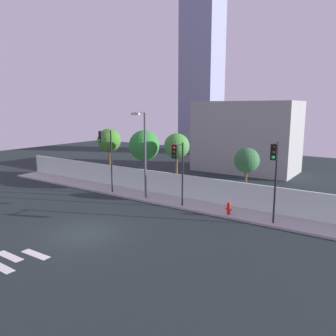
% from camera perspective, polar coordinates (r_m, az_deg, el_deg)
% --- Properties ---
extents(ground_plane, '(80.00, 80.00, 0.00)m').
position_cam_1_polar(ground_plane, '(20.20, -14.29, -10.73)').
color(ground_plane, '#1E2728').
extents(sidewalk, '(36.00, 2.40, 0.15)m').
position_cam_1_polar(sidewalk, '(26.00, -0.60, -5.46)').
color(sidewalk, '#A2A2A2').
rests_on(sidewalk, ground).
extents(perimeter_wall, '(36.00, 0.18, 1.80)m').
position_cam_1_polar(perimeter_wall, '(26.79, 0.98, -2.84)').
color(perimeter_wall, silver).
rests_on(perimeter_wall, sidewalk).
extents(crosswalk_marking, '(2.69, 3.03, 0.01)m').
position_cam_1_polar(crosswalk_marking, '(17.82, -25.62, -14.38)').
color(crosswalk_marking, silver).
rests_on(crosswalk_marking, ground).
extents(traffic_light_left, '(0.40, 1.50, 4.99)m').
position_cam_1_polar(traffic_light_left, '(20.29, 17.74, 0.26)').
color(traffic_light_left, black).
rests_on(traffic_light_left, sidewalk).
extents(traffic_light_center, '(0.47, 1.16, 5.14)m').
position_cam_1_polar(traffic_light_center, '(27.59, -10.55, 3.31)').
color(traffic_light_center, black).
rests_on(traffic_light_center, sidewalk).
extents(traffic_light_right, '(0.53, 1.74, 4.56)m').
position_cam_1_polar(traffic_light_right, '(22.88, 1.77, 1.14)').
color(traffic_light_right, black).
rests_on(traffic_light_right, sidewalk).
extents(street_lamp_curbside, '(0.69, 1.69, 6.68)m').
position_cam_1_polar(street_lamp_curbside, '(25.55, -4.15, 3.39)').
color(street_lamp_curbside, '#4C4C51').
rests_on(street_lamp_curbside, sidewalk).
extents(fire_hydrant, '(0.44, 0.26, 0.83)m').
position_cam_1_polar(fire_hydrant, '(22.61, 10.33, -6.71)').
color(fire_hydrant, red).
rests_on(fire_hydrant, sidewalk).
extents(roadside_tree_leftmost, '(2.27, 2.27, 5.14)m').
position_cam_1_polar(roadside_tree_leftmost, '(32.82, -10.02, 4.61)').
color(roadside_tree_leftmost, brown).
rests_on(roadside_tree_leftmost, ground).
extents(roadside_tree_midleft, '(2.74, 2.74, 5.16)m').
position_cam_1_polar(roadside_tree_midleft, '(30.00, -4.09, 3.83)').
color(roadside_tree_midleft, brown).
rests_on(roadside_tree_midleft, ground).
extents(roadside_tree_midright, '(2.14, 2.14, 5.03)m').
position_cam_1_polar(roadside_tree_midright, '(27.97, 1.50, 3.71)').
color(roadside_tree_midright, brown).
rests_on(roadside_tree_midright, ground).
extents(roadside_tree_rightmost, '(1.88, 1.88, 4.24)m').
position_cam_1_polar(roadside_tree_rightmost, '(25.28, 13.29, 1.25)').
color(roadside_tree_rightmost, brown).
rests_on(roadside_tree_rightmost, ground).
extents(low_building_distant, '(11.00, 6.00, 7.80)m').
position_cam_1_polar(low_building_distant, '(38.52, 13.18, 5.21)').
color(low_building_distant, gray).
rests_on(low_building_distant, ground).
extents(tower_on_skyline, '(5.63, 5.00, 31.79)m').
position_cam_1_polar(tower_on_skyline, '(55.21, 5.88, 19.39)').
color(tower_on_skyline, gray).
rests_on(tower_on_skyline, ground).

